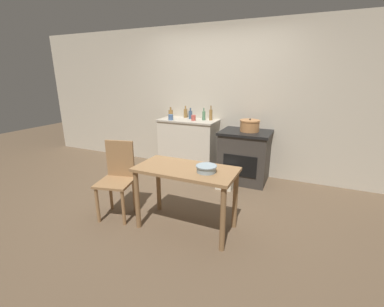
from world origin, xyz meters
name	(u,v)px	position (x,y,z in m)	size (l,w,h in m)	color
ground_plane	(179,205)	(0.00, 0.00, 0.00)	(14.00, 14.00, 0.00)	brown
wall_back	(219,101)	(0.00, 1.58, 1.27)	(8.00, 0.07, 2.55)	beige
counter_cabinet	(188,145)	(-0.47, 1.30, 0.48)	(1.05, 0.52, 0.95)	beige
stove	(245,156)	(0.60, 1.23, 0.42)	(0.80, 0.67, 0.85)	#38332D
work_table	(186,178)	(0.32, -0.44, 0.61)	(1.11, 0.56, 0.74)	#997047
chair	(117,177)	(-0.59, -0.51, 0.50)	(0.48, 0.48, 0.94)	#997047
flour_sack	(225,178)	(0.41, 0.76, 0.17)	(0.25, 0.18, 0.35)	beige
stock_pot	(250,126)	(0.64, 1.25, 0.94)	(0.31, 0.31, 0.21)	#B77A47
mixing_bowl_large	(206,168)	(0.57, -0.47, 0.78)	(0.22, 0.22, 0.07)	#93A8B2
bottle_far_left	(190,115)	(-0.47, 1.40, 1.03)	(0.07, 0.07, 0.20)	#3D5675
bottle_left	(204,115)	(-0.19, 1.37, 1.03)	(0.06, 0.06, 0.21)	#517F5B
bottle_mid_left	(211,115)	(-0.08, 1.41, 1.05)	(0.06, 0.06, 0.25)	olive
bottle_center_left	(171,113)	(-0.87, 1.39, 1.03)	(0.08, 0.08, 0.19)	olive
bottle_center	(185,113)	(-0.61, 1.48, 1.04)	(0.06, 0.06, 0.22)	olive
cup_center_right	(171,117)	(-0.72, 1.12, 1.00)	(0.08, 0.08, 0.10)	#4C6B99
cup_mid_right	(193,118)	(-0.34, 1.25, 1.00)	(0.08, 0.08, 0.10)	#B74C42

